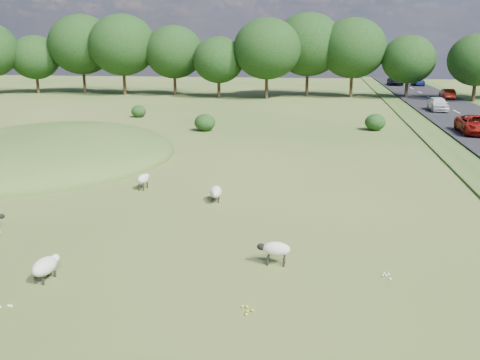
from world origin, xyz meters
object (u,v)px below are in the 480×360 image
car_4 (438,104)px  car_5 (476,125)px  car_1 (418,82)px  car_0 (395,81)px  sheep_3 (143,179)px  sheep_2 (45,266)px  sheep_4 (275,249)px  car_6 (447,94)px  sheep_1 (216,192)px

car_4 → car_5: bearing=-90.0°
car_1 → car_0: bearing=-6.5°
sheep_3 → car_0: 76.32m
sheep_3 → car_1: car_1 is taller
sheep_2 → car_0: bearing=-7.6°
sheep_3 → car_5: size_ratio=0.21×
sheep_4 → car_1: (17.48, 81.56, 0.34)m
sheep_2 → car_4: bearing=-17.9°
sheep_2 → car_4: (20.84, 46.42, 0.54)m
sheep_4 → car_0: car_0 is taller
sheep_3 → sheep_4: (7.70, -8.73, 0.02)m
sheep_4 → car_0: size_ratio=0.22×
sheep_3 → car_4: 41.31m
sheep_4 → car_6: size_ratio=0.29×
sheep_4 → car_0: bearing=-97.3°
car_0 → car_5: 53.37m
sheep_2 → car_1: 87.45m
sheep_2 → car_1: bearing=-10.1°
sheep_2 → car_6: 64.97m
sheep_4 → car_4: 46.15m
car_1 → sheep_4: bearing=77.9°
sheep_4 → car_1: car_1 is taller
sheep_1 → car_1: bearing=155.0°
car_0 → car_1: bearing=-6.5°
sheep_2 → sheep_4: sheep_4 is taller
car_4 → sheep_3: bearing=-121.2°
sheep_3 → car_6: size_ratio=0.28×
car_5 → car_6: car_5 is taller
sheep_2 → sheep_1: bearing=-14.7°
sheep_4 → car_4: car_4 is taller
sheep_4 → car_5: bearing=-113.4°
sheep_2 → car_4: car_4 is taller
sheep_1 → sheep_2: (-3.63, -9.49, 0.01)m
sheep_3 → car_1: bearing=-15.1°
sheep_1 → car_1: 77.32m
car_6 → sheep_4: bearing=73.2°
sheep_1 → car_6: (21.01, 50.62, 0.45)m
car_4 → car_6: car_4 is taller
sheep_1 → car_1: car_1 is taller
sheep_1 → sheep_3: (-4.16, 1.58, 0.09)m
sheep_2 → sheep_4: size_ratio=1.15×
sheep_1 → sheep_4: sheep_4 is taller
sheep_1 → sheep_4: 7.97m
car_4 → car_5: (0.00, -15.46, -0.03)m
sheep_2 → car_4: size_ratio=0.30×
car_1 → car_5: (-3.80, -52.94, 0.05)m
car_5 → sheep_2: bearing=-123.9°
sheep_2 → car_6: car_6 is taller
sheep_1 → car_4: 40.75m
sheep_2 → sheep_4: 7.53m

